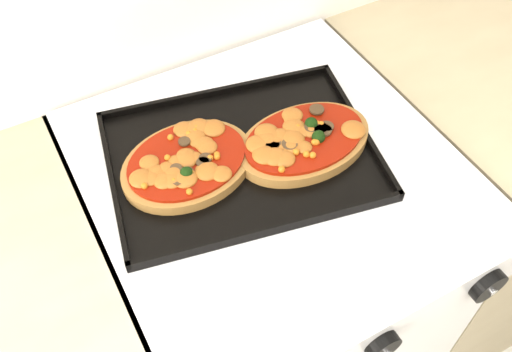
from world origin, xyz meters
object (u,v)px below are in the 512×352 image
baking_tray (241,155)px  pizza_right (304,140)px  pizza_left (187,162)px  stove (265,292)px

baking_tray → pizza_right: (0.10, -0.03, 0.02)m
baking_tray → pizza_left: (-0.09, 0.02, 0.01)m
baking_tray → pizza_right: size_ratio=1.84×
baking_tray → pizza_right: bearing=-7.4°
pizza_left → pizza_right: pizza_right is taller
baking_tray → pizza_left: size_ratio=1.96×
stove → pizza_left: size_ratio=4.16×
stove → pizza_right: 0.49m
baking_tray → pizza_left: pizza_left is taller
baking_tray → pizza_right: 0.11m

